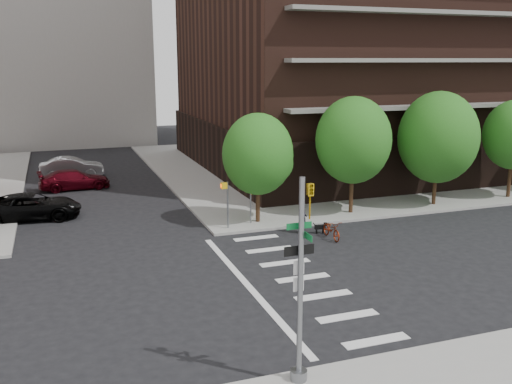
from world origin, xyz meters
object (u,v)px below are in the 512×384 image
Objects in this scene: parked_car_maroon at (74,180)px; scooter at (332,229)px; parked_car_black at (32,207)px; parked_car_silver at (72,167)px; traffic_signal at (301,297)px; dog_walker at (303,218)px.

parked_car_maroon is 20.74m from scooter.
parked_car_black is 7.96m from parked_car_maroon.
parked_car_maroon is 1.01× the size of parked_car_silver.
parked_car_black is 1.13× the size of parked_car_silver.
traffic_signal is 14.24m from scooter.
traffic_signal reaches higher than parked_car_silver.
parked_car_silver is 24.70m from scooter.
parked_car_silver reaches higher than parked_car_maroon.
scooter is at bearing -148.97° from parked_car_maroon.
parked_car_black is (-7.73, 21.36, -1.92)m from traffic_signal.
traffic_signal is at bearing 174.27° from dog_walker.
dog_walker reaches higher than scooter.
scooter is (7.18, 12.09, -2.20)m from traffic_signal.
dog_walker reaches higher than parked_car_silver.
traffic_signal is 33.98m from parked_car_silver.
parked_car_black is 12.50m from parked_car_silver.
parked_car_black is 15.98m from dog_walker.
parked_car_silver is 2.58× the size of scooter.
dog_walker is at bearing 65.39° from traffic_signal.
parked_car_maroon is at bearing -177.90° from parked_car_silver.
traffic_signal is at bearing -155.12° from parked_car_black.
traffic_signal is at bearing -169.37° from parked_car_silver.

